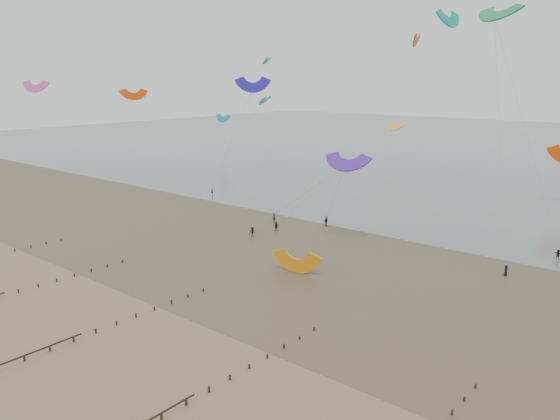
{
  "coord_description": "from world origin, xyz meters",
  "views": [
    {
      "loc": [
        54.56,
        -33.07,
        27.12
      ],
      "look_at": [
        3.79,
        28.0,
        8.0
      ],
      "focal_mm": 35.0,
      "sensor_mm": 36.0,
      "label": 1
    }
  ],
  "objects": [
    {
      "name": "kitesurfers",
      "position": [
        14.97,
        45.05,
        0.85
      ],
      "size": [
        110.28,
        22.3,
        1.87
      ],
      "color": "black",
      "rests_on": "ground"
    },
    {
      "name": "ground",
      "position": [
        0.0,
        0.0,
        0.0
      ],
      "size": [
        500.0,
        500.0,
        0.0
      ],
      "primitive_type": "plane",
      "color": "brown",
      "rests_on": "ground"
    },
    {
      "name": "kitesurfer_lead",
      "position": [
        -12.08,
        45.32,
        0.89
      ],
      "size": [
        0.76,
        0.62,
        1.79
      ],
      "primitive_type": "imported",
      "rotation": [
        0.0,
        0.0,
        2.8
      ],
      "color": "black",
      "rests_on": "ground"
    },
    {
      "name": "sea_and_shore",
      "position": [
        -4.08,
        34.4,
        0.01
      ],
      "size": [
        500.0,
        665.0,
        0.03
      ],
      "color": "#475654",
      "rests_on": "ground"
    },
    {
      "name": "grounded_kite",
      "position": [
        8.88,
        25.57,
        0.0
      ],
      "size": [
        7.24,
        6.16,
        3.49
      ],
      "primitive_type": null,
      "rotation": [
        1.54,
        0.0,
        0.21
      ],
      "color": "orange",
      "rests_on": "ground"
    },
    {
      "name": "kites_airborne",
      "position": [
        -0.9,
        89.97,
        21.91
      ],
      "size": [
        217.94,
        108.76,
        39.32
      ],
      "color": "#4E1DB6",
      "rests_on": "ground"
    }
  ]
}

